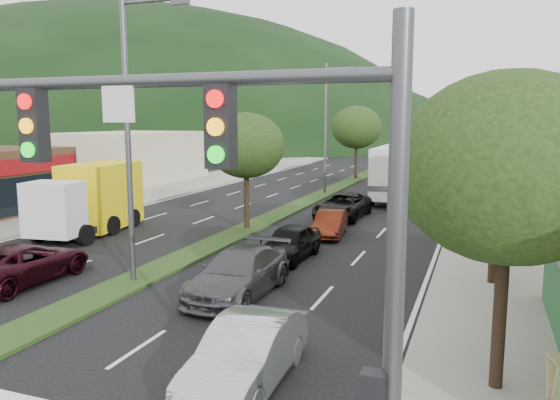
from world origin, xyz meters
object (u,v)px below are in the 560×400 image
at_px(tree_r_d, 493,129).
at_px(tree_med_near, 246,146).
at_px(car_queue_a, 290,242).
at_px(car_queue_c, 330,224).
at_px(box_truck, 92,201).
at_px(tree_r_e, 491,130).
at_px(tree_med_far, 357,127).
at_px(motorhome, 400,171).
at_px(car_queue_d, 343,206).
at_px(tree_r_c, 495,141).
at_px(streetlight_mid, 328,122).
at_px(tree_r_a, 509,168).
at_px(tree_r_b, 500,142).
at_px(sedan_silver, 247,354).
at_px(suv_maroon, 24,263).
at_px(car_queue_b, 239,273).
at_px(traffic_signal, 271,211).
at_px(streetlight_near, 132,125).

xyz_separation_m(tree_r_d, tree_med_near, (-12.00, -12.00, -0.75)).
bearing_deg(tree_med_near, car_queue_a, -50.08).
distance_m(car_queue_c, box_truck, 12.19).
height_order(tree_r_e, tree_med_far, tree_med_far).
bearing_deg(box_truck, motorhome, -134.53).
bearing_deg(box_truck, tree_r_d, -148.73).
bearing_deg(car_queue_d, motorhome, 79.52).
distance_m(tree_r_c, streetlight_mid, 17.57).
xyz_separation_m(tree_r_a, tree_r_b, (-0.00, 8.00, 0.22)).
relative_size(tree_r_c, car_queue_c, 1.69).
relative_size(sedan_silver, box_truck, 0.60).
xyz_separation_m(sedan_silver, car_queue_a, (-2.77, 10.63, -0.02)).
distance_m(tree_r_a, suv_maroon, 16.40).
distance_m(tree_r_e, car_queue_b, 33.15).
relative_size(tree_r_d, motorhome, 0.71).
relative_size(tree_r_d, tree_med_far, 1.03).
height_order(tree_r_c, car_queue_d, tree_r_c).
distance_m(tree_r_d, car_queue_c, 14.81).
xyz_separation_m(traffic_signal, car_queue_a, (-4.90, 14.60, -3.93)).
bearing_deg(streetlight_near, streetlight_mid, 90.00).
relative_size(tree_med_near, car_queue_a, 1.44).
distance_m(suv_maroon, motorhome, 27.10).
xyz_separation_m(box_truck, motorhome, (13.07, 17.32, 0.40)).
relative_size(tree_med_near, streetlight_near, 0.60).
xyz_separation_m(streetlight_mid, motorhome, (5.73, -1.04, -3.52)).
relative_size(tree_r_c, tree_med_near, 1.08).
bearing_deg(tree_r_a, car_queue_d, 113.01).
bearing_deg(traffic_signal, tree_med_far, 101.22).
relative_size(tree_r_b, car_queue_d, 1.30).
height_order(tree_r_a, tree_r_c, tree_r_a).
bearing_deg(tree_r_c, tree_r_d, 90.00).
distance_m(streetlight_mid, suv_maroon, 27.08).
bearing_deg(box_truck, tree_r_e, -134.52).
relative_size(tree_r_b, tree_r_c, 1.07).
bearing_deg(tree_r_b, car_queue_a, 172.31).
bearing_deg(car_queue_c, motorhome, 77.15).
height_order(box_truck, motorhome, motorhome).
relative_size(traffic_signal, tree_r_b, 1.01).
height_order(tree_r_d, motorhome, tree_r_d).
xyz_separation_m(tree_r_c, car_queue_d, (-8.09, 3.06, -4.01)).
xyz_separation_m(tree_r_e, box_truck, (-19.14, -25.36, -3.23)).
relative_size(traffic_signal, car_queue_b, 1.35).
distance_m(tree_r_b, sedan_silver, 11.67).
bearing_deg(tree_r_c, traffic_signal, -97.85).
distance_m(traffic_signal, tree_r_a, 6.29).
bearing_deg(car_queue_a, car_queue_d, 94.14).
height_order(tree_r_a, car_queue_b, tree_r_a).
relative_size(tree_r_b, sedan_silver, 1.56).
bearing_deg(streetlight_near, car_queue_d, 76.20).
bearing_deg(car_queue_b, car_queue_a, 91.04).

